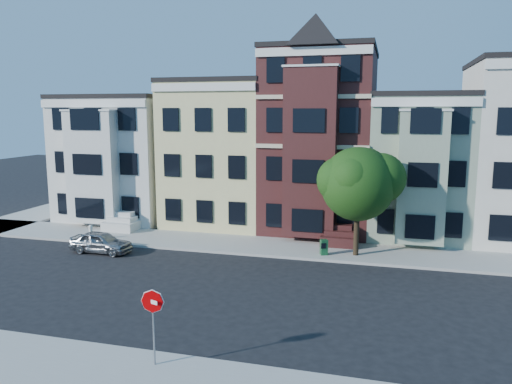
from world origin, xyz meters
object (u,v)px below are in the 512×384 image
(street_tree, at_px, (358,189))
(parked_car, at_px, (101,242))
(newspaper_box, at_px, (324,247))
(fire_hydrant, at_px, (91,234))
(stop_sign, at_px, (153,323))

(street_tree, height_order, parked_car, street_tree)
(street_tree, bearing_deg, parked_car, -168.71)
(newspaper_box, bearing_deg, street_tree, -9.24)
(street_tree, bearing_deg, fire_hydrant, -176.79)
(newspaper_box, bearing_deg, stop_sign, -127.84)
(fire_hydrant, bearing_deg, stop_sign, -50.33)
(stop_sign, bearing_deg, newspaper_box, 93.71)
(newspaper_box, relative_size, fire_hydrant, 1.16)
(parked_car, relative_size, stop_sign, 1.30)
(street_tree, height_order, newspaper_box, street_tree)
(street_tree, distance_m, parked_car, 15.02)
(fire_hydrant, bearing_deg, newspaper_box, 1.90)
(street_tree, height_order, stop_sign, street_tree)
(parked_car, bearing_deg, newspaper_box, -77.53)
(parked_car, height_order, stop_sign, stop_sign)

